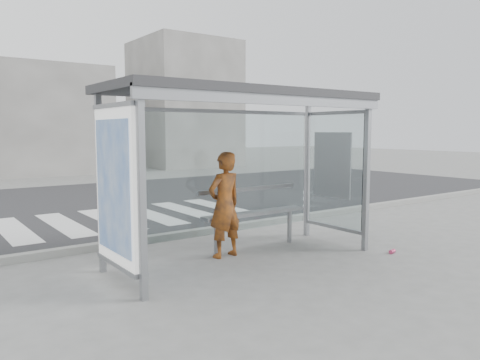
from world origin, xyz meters
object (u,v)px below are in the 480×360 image
bench (254,213)px  bus_shelter (222,132)px  soda_can (392,251)px  person (225,205)px

bench → bus_shelter: bearing=-155.2°
bench → soda_can: 2.36m
bus_shelter → soda_can: bearing=-24.4°
bus_shelter → soda_can: 3.43m
bus_shelter → person: 1.20m
bus_shelter → person: size_ratio=2.53×
bus_shelter → person: (0.23, 0.28, -1.14)m
soda_can → bus_shelter: bearing=155.6°
person → soda_can: size_ratio=13.47×
person → bench: size_ratio=0.83×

